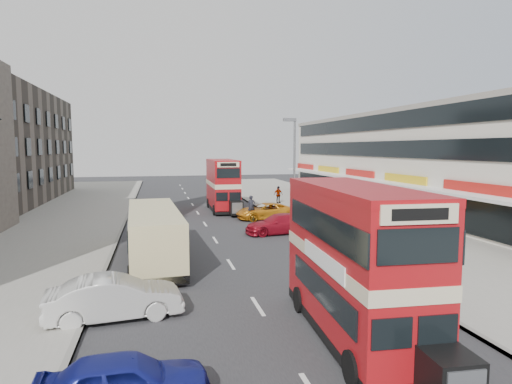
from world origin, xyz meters
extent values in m
plane|color=#28282B|center=(0.00, 0.00, 0.00)|extent=(160.00, 160.00, 0.00)
cube|color=#28282B|center=(0.00, 20.00, 0.01)|extent=(12.00, 90.00, 0.01)
cube|color=gray|center=(12.00, 20.00, 0.07)|extent=(12.00, 90.00, 0.15)
cube|color=gray|center=(-12.00, 20.00, 0.07)|extent=(12.00, 90.00, 0.15)
cube|color=gray|center=(-6.10, 20.00, 0.07)|extent=(0.20, 90.00, 0.16)
cube|color=gray|center=(6.10, 20.00, 0.07)|extent=(0.20, 90.00, 0.16)
cube|color=beige|center=(20.00, 22.00, 4.50)|extent=(8.00, 46.00, 9.00)
cube|color=black|center=(15.95, 22.00, 1.60)|extent=(0.10, 44.00, 2.40)
cube|color=gray|center=(20.00, 22.00, 9.10)|extent=(8.20, 46.20, 0.40)
cube|color=white|center=(15.10, 22.00, 3.00)|extent=(1.80, 44.00, 0.20)
cylinder|color=slate|center=(6.60, 18.00, 4.00)|extent=(0.16, 0.16, 8.00)
cube|color=slate|center=(6.20, 18.00, 8.00)|extent=(1.00, 0.20, 0.25)
cube|color=black|center=(2.31, -1.18, 0.32)|extent=(2.71, 7.39, 0.32)
cube|color=maroon|center=(2.31, -1.18, 1.41)|extent=(2.69, 7.39, 2.00)
cube|color=beige|center=(2.31, -1.18, 2.54)|extent=(2.73, 7.43, 0.41)
cube|color=maroon|center=(2.31, -1.18, 3.63)|extent=(2.69, 7.39, 1.91)
cube|color=maroon|center=(2.31, -1.18, 4.66)|extent=(2.71, 7.41, 0.23)
cube|color=black|center=(2.64, -5.39, 0.82)|extent=(1.15, 1.15, 1.18)
cube|color=black|center=(2.45, 26.99, 0.32)|extent=(2.39, 7.35, 0.32)
cube|color=maroon|center=(2.45, 26.99, 1.42)|extent=(2.37, 7.35, 2.01)
cube|color=beige|center=(2.45, 26.99, 2.56)|extent=(2.41, 7.39, 0.41)
cube|color=maroon|center=(2.45, 26.99, 3.66)|extent=(2.37, 7.35, 1.92)
cube|color=maroon|center=(2.45, 26.99, 4.69)|extent=(2.39, 7.37, 0.23)
cube|color=black|center=(2.97, 22.77, 0.82)|extent=(1.11, 1.11, 1.19)
cube|color=black|center=(-3.79, 9.39, 0.39)|extent=(2.94, 9.82, 0.39)
cube|color=#CFC186|center=(-3.79, 9.39, 1.50)|extent=(2.92, 9.82, 2.52)
imported|color=navy|center=(-4.40, -3.60, 0.66)|extent=(3.93, 1.74, 1.32)
imported|color=silver|center=(-5.08, 1.95, 0.75)|extent=(4.73, 2.11, 1.51)
imported|color=maroon|center=(4.57, 15.08, 0.69)|extent=(4.89, 2.36, 1.37)
imported|color=orange|center=(5.13, 21.22, 0.67)|extent=(5.06, 2.74, 1.35)
imported|color=gray|center=(7.27, 13.81, 1.09)|extent=(0.82, 0.71, 1.89)
imported|color=gray|center=(8.78, 30.08, 1.04)|extent=(1.12, 0.67, 1.78)
imported|color=gray|center=(3.81, 20.49, 0.40)|extent=(0.66, 1.57, 0.80)
imported|color=black|center=(3.81, 20.49, 1.22)|extent=(0.67, 0.47, 1.74)
camera|label=1|loc=(-3.58, -13.31, 5.92)|focal=30.43mm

